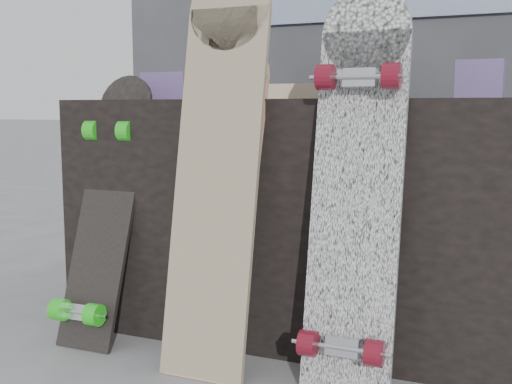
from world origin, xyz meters
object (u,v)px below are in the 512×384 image
at_px(vendor_table, 308,217).
at_px(longboard_geisha, 221,195).
at_px(longboard_celtic, 218,155).
at_px(skateboard_dark, 105,204).
at_px(longboard_cascadia, 356,182).

distance_m(vendor_table, longboard_geisha, 0.42).
height_order(vendor_table, longboard_celtic, longboard_celtic).
height_order(longboard_celtic, skateboard_dark, longboard_celtic).
distance_m(longboard_cascadia, skateboard_dark, 0.87).
height_order(vendor_table, longboard_geisha, longboard_geisha).
bearing_deg(longboard_cascadia, vendor_table, 124.88).
relative_size(longboard_celtic, skateboard_dark, 1.35).
distance_m(longboard_geisha, skateboard_dark, 0.46).
bearing_deg(longboard_geisha, vendor_table, 68.04).
xyz_separation_m(vendor_table, longboard_geisha, (-0.15, -0.37, 0.12)).
height_order(longboard_geisha, skateboard_dark, longboard_geisha).
relative_size(longboard_geisha, longboard_cascadia, 0.88).
bearing_deg(longboard_celtic, vendor_table, 69.56).
bearing_deg(longboard_cascadia, skateboard_dark, 176.74).
bearing_deg(vendor_table, longboard_geisha, -111.96).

